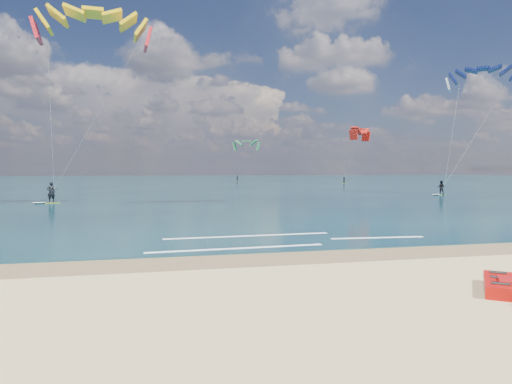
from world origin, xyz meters
TOP-DOWN VIEW (x-y plane):
  - ground at (0.00, 40.00)m, footprint 320.00×320.00m
  - wet_sand_strip at (0.00, 3.00)m, footprint 320.00×2.40m
  - sea at (0.00, 104.00)m, footprint 320.00×200.00m
  - packed_kite_right at (4.64, -2.31)m, footprint 2.13×2.32m
  - kitesurfer_main at (-10.20, 28.08)m, footprint 12.11×8.12m
  - kitesurfer_far at (31.38, 34.20)m, footprint 10.25×6.15m
  - shoreline_foam at (1.20, 6.55)m, footprint 12.15×3.66m
  - distant_kites at (8.97, 77.31)m, footprint 75.38×33.00m

SIDE VIEW (x-z plane):
  - ground at x=0.00m, z-range 0.00..0.00m
  - packed_kite_right at x=4.64m, z-range -0.18..0.18m
  - wet_sand_strip at x=0.00m, z-range 0.00..0.01m
  - sea at x=0.00m, z-range 0.00..0.04m
  - shoreline_foam at x=1.20m, z-range 0.04..0.05m
  - distant_kites at x=8.97m, z-range -0.46..10.42m
  - kitesurfer_main at x=-10.20m, z-range 0.18..16.87m
  - kitesurfer_far at x=31.38m, z-range 0.72..16.81m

